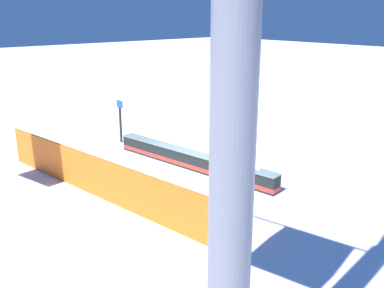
# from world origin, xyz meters

# --- Properties ---
(ground_plane) EXTENTS (120.00, 120.00, 0.00)m
(ground_plane) POSITION_xyz_m (0.00, 0.00, 0.00)
(ground_plane) COLOR white
(grind_box) EXTENTS (7.01, 1.34, 0.61)m
(grind_box) POSITION_xyz_m (0.00, 0.00, 0.28)
(grind_box) COLOR black
(grind_box) RESTS_ON ground_plane
(snowboarder) EXTENTS (1.51, 0.77, 1.32)m
(snowboarder) POSITION_xyz_m (-1.89, -0.20, 1.32)
(snowboarder) COLOR silver
(snowboarder) RESTS_ON grind_box
(safety_fence) EXTENTS (9.60, 1.26, 1.27)m
(safety_fence) POSITION_xyz_m (0.00, 3.76, 0.64)
(safety_fence) COLOR orange
(safety_fence) RESTS_ON ground_plane
(trail_marker) EXTENTS (0.40, 0.10, 1.81)m
(trail_marker) POSITION_xyz_m (4.42, 0.14, 0.97)
(trail_marker) COLOR #262628
(trail_marker) RESTS_ON ground_plane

